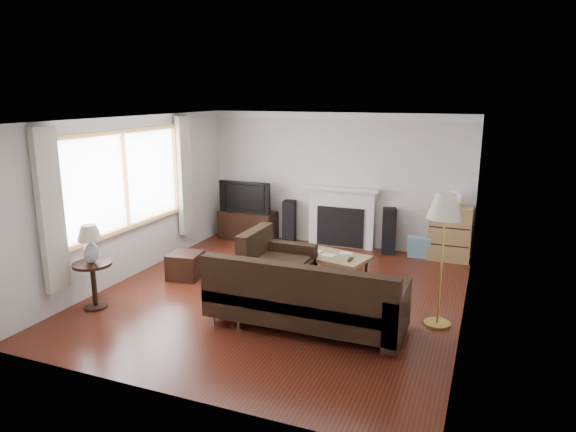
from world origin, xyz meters
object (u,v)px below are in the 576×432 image
at_px(sectional_sofa, 306,294).
at_px(coffee_table, 329,268).
at_px(side_table, 94,285).
at_px(tv_stand, 248,225).
at_px(floor_lamp, 442,261).
at_px(bookshelf, 450,233).

relative_size(sectional_sofa, coffee_table, 2.28).
relative_size(coffee_table, side_table, 1.81).
bearing_deg(tv_stand, coffee_table, -37.91).
bearing_deg(side_table, floor_lamp, 14.97).
height_order(sectional_sofa, coffee_table, sectional_sofa).
distance_m(floor_lamp, side_table, 4.55).
bearing_deg(sectional_sofa, bookshelf, 67.08).
bearing_deg(sectional_sofa, tv_stand, 126.17).
xyz_separation_m(bookshelf, floor_lamp, (0.10, -2.73, 0.36)).
distance_m(tv_stand, sectional_sofa, 4.10).
xyz_separation_m(tv_stand, coffee_table, (2.24, -1.74, -0.05)).
distance_m(bookshelf, side_table, 5.78).
bearing_deg(coffee_table, floor_lamp, -15.37).
bearing_deg(coffee_table, tv_stand, 155.14).
bearing_deg(coffee_table, sectional_sofa, -70.33).
relative_size(bookshelf, sectional_sofa, 0.37).
distance_m(tv_stand, coffee_table, 2.84).
relative_size(bookshelf, floor_lamp, 0.57).
relative_size(tv_stand, sectional_sofa, 0.42).
xyz_separation_m(tv_stand, side_table, (-0.42, -3.84, 0.04)).
distance_m(tv_stand, side_table, 3.86).
bearing_deg(floor_lamp, tv_stand, 145.95).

